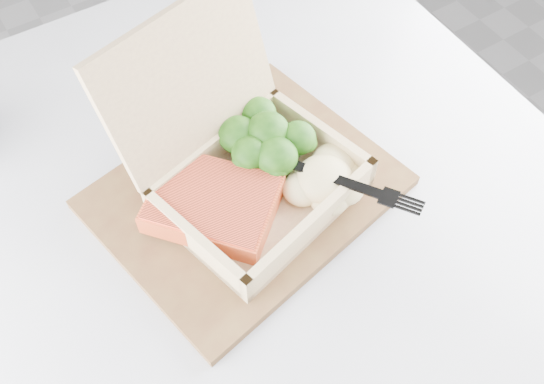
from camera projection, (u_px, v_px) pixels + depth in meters
floor at (498, 252)px, 1.51m from camera, size 4.00×4.00×0.00m
cafe_table at (235, 292)px, 0.85m from camera, size 0.87×0.87×0.75m
serving_tray at (245, 192)px, 0.70m from camera, size 0.36×0.31×0.01m
takeout_container at (238, 156)px, 0.67m from camera, size 0.25×0.26×0.19m
salmon_fillet at (213, 204)px, 0.66m from camera, size 0.16×0.17×0.03m
broccoli_pile at (268, 139)px, 0.70m from camera, size 0.12×0.12×0.04m
mashed_potatoes at (324, 179)px, 0.67m from camera, size 0.10×0.09×0.04m
plastic_fork at (315, 171)px, 0.66m from camera, size 0.10×0.15×0.01m
receipt at (207, 98)px, 0.79m from camera, size 0.09×0.15×0.00m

